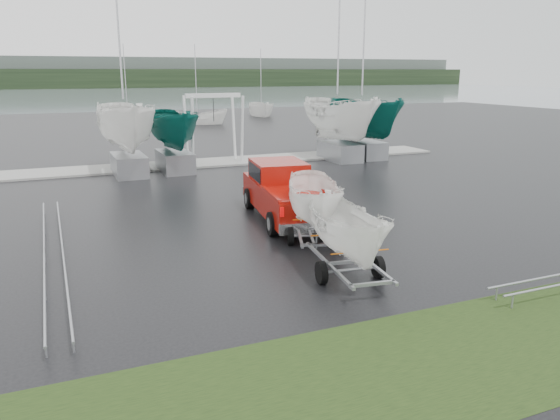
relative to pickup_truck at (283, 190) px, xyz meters
The scene contains 19 objects.
ground_plane 1.36m from the pickup_truck, ahead, with size 120.00×120.00×0.00m, color black.
lake 100.07m from the pickup_truck, 89.51° to the left, with size 300.00×300.00×0.00m, color gray.
grass_verge 11.02m from the pickup_truck, 85.53° to the right, with size 40.00×40.00×0.00m, color black.
dock 13.13m from the pickup_truck, 86.25° to the left, with size 30.00×3.00×0.12m, color #989993.
treeline 170.07m from the pickup_truck, 89.71° to the left, with size 300.00×8.00×6.00m, color black.
far_hill 178.11m from the pickup_truck, 89.72° to the left, with size 300.00×6.00×10.00m, color #4C5651.
pickup_truck is the anchor object (origin of this frame).
trailer_hitched 6.71m from the pickup_truck, 98.13° to the right, with size 1.85×3.73×4.54m.
trailer_parked 3.78m from the pickup_truck, 95.87° to the right, with size 2.38×3.78×4.92m.
boat_hoist 13.21m from the pickup_truck, 85.06° to the left, with size 3.30×2.18×4.12m.
keelboat_0 12.29m from the pickup_truck, 110.66° to the left, with size 2.78×3.20×10.96m.
keelboat_1 11.68m from the pickup_truck, 98.48° to the left, with size 2.31×3.20×7.25m.
keelboat_2 14.41m from the pickup_truck, 52.25° to the left, with size 2.83×3.20×11.02m.
keelboat_3 15.81m from the pickup_truck, 47.27° to the left, with size 2.72×3.20×10.89m.
mast_rack_0 8.24m from the pickup_truck, behind, with size 0.56×6.50×0.06m.
mast_rack_1 9.55m from the pickup_truck, 148.77° to the right, with size 0.56×6.50×0.06m.
moored_boat_1 38.95m from the pickup_truck, 90.58° to the left, with size 3.30×3.32×11.14m.
moored_boat_2 38.34m from the pickup_truck, 80.27° to the left, with size 3.27×3.24×11.18m.
moored_boat_3 48.52m from the pickup_truck, 69.98° to the left, with size 3.19×3.24×11.59m.
Camera 1 is at (-8.80, -18.50, 5.39)m, focal length 35.00 mm.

